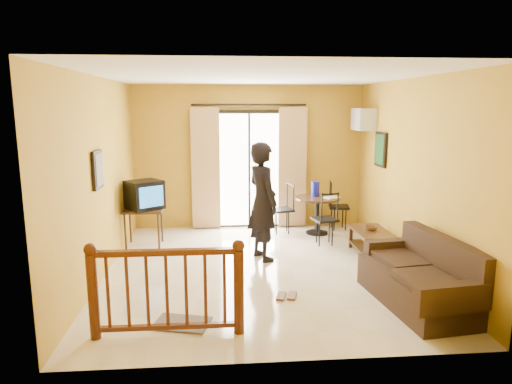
{
  "coord_description": "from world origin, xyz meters",
  "views": [
    {
      "loc": [
        -0.59,
        -6.43,
        2.39
      ],
      "look_at": [
        -0.05,
        0.2,
        1.14
      ],
      "focal_mm": 32.0,
      "sensor_mm": 36.0,
      "label": 1
    }
  ],
  "objects": [
    {
      "name": "ground",
      "position": [
        0.0,
        0.0,
        0.0
      ],
      "size": [
        5.0,
        5.0,
        0.0
      ],
      "primitive_type": "plane",
      "color": "beige",
      "rests_on": "ground"
    },
    {
      "name": "room_shell",
      "position": [
        0.0,
        0.0,
        1.7
      ],
      "size": [
        5.0,
        5.0,
        5.0
      ],
      "color": "white",
      "rests_on": "ground"
    },
    {
      "name": "balcony_door",
      "position": [
        0.0,
        2.43,
        1.19
      ],
      "size": [
        2.25,
        0.14,
        2.46
      ],
      "color": "black",
      "rests_on": "ground"
    },
    {
      "name": "tv_table",
      "position": [
        -1.9,
        1.34,
        0.58
      ],
      "size": [
        0.66,
        0.55,
        0.66
      ],
      "color": "black",
      "rests_on": "ground"
    },
    {
      "name": "television",
      "position": [
        -1.87,
        1.33,
        0.91
      ],
      "size": [
        0.73,
        0.71,
        0.49
      ],
      "rotation": [
        0.0,
        0.0,
        0.64
      ],
      "color": "black",
      "rests_on": "tv_table"
    },
    {
      "name": "picture_left",
      "position": [
        -2.22,
        -0.2,
        1.55
      ],
      "size": [
        0.05,
        0.42,
        0.52
      ],
      "color": "black",
      "rests_on": "room_shell"
    },
    {
      "name": "dining_table",
      "position": [
        1.25,
        1.86,
        0.56
      ],
      "size": [
        0.85,
        0.85,
        0.71
      ],
      "color": "black",
      "rests_on": "ground"
    },
    {
      "name": "water_jug",
      "position": [
        1.22,
        1.94,
        0.85
      ],
      "size": [
        0.15,
        0.15,
        0.28
      ],
      "primitive_type": "cylinder",
      "color": "#1318B2",
      "rests_on": "dining_table"
    },
    {
      "name": "serving_tray",
      "position": [
        1.5,
        1.76,
        0.72
      ],
      "size": [
        0.33,
        0.28,
        0.02
      ],
      "primitive_type": "cube",
      "rotation": [
        0.0,
        0.0,
        0.43
      ],
      "color": "#F2E5CE",
      "rests_on": "dining_table"
    },
    {
      "name": "dining_chairs",
      "position": [
        1.19,
        1.76,
        0.0
      ],
      "size": [
        1.62,
        1.44,
        0.95
      ],
      "color": "black",
      "rests_on": "ground"
    },
    {
      "name": "air_conditioner",
      "position": [
        2.09,
        1.95,
        2.15
      ],
      "size": [
        0.31,
        0.6,
        0.4
      ],
      "color": "silver",
      "rests_on": "room_shell"
    },
    {
      "name": "botanical_print",
      "position": [
        2.22,
        1.3,
        1.65
      ],
      "size": [
        0.05,
        0.5,
        0.6
      ],
      "color": "black",
      "rests_on": "room_shell"
    },
    {
      "name": "coffee_table",
      "position": [
        1.85,
        0.52,
        0.28
      ],
      "size": [
        0.52,
        0.94,
        0.42
      ],
      "color": "black",
      "rests_on": "ground"
    },
    {
      "name": "bowl",
      "position": [
        1.85,
        0.54,
        0.45
      ],
      "size": [
        0.26,
        0.26,
        0.06
      ],
      "primitive_type": "imported",
      "rotation": [
        0.0,
        0.0,
        0.43
      ],
      "color": "#58341E",
      "rests_on": "coffee_table"
    },
    {
      "name": "sofa",
      "position": [
        1.85,
        -1.36,
        0.32
      ],
      "size": [
        1.02,
        1.86,
        0.84
      ],
      "rotation": [
        0.0,
        0.0,
        0.13
      ],
      "color": "#301F12",
      "rests_on": "ground"
    },
    {
      "name": "standing_person",
      "position": [
        0.08,
        0.5,
        0.93
      ],
      "size": [
        0.67,
        0.8,
        1.86
      ],
      "primitive_type": "imported",
      "rotation": [
        0.0,
        0.0,
        1.97
      ],
      "color": "black",
      "rests_on": "ground"
    },
    {
      "name": "stair_balustrade",
      "position": [
        -1.15,
        -1.9,
        0.56
      ],
      "size": [
        1.63,
        0.13,
        1.04
      ],
      "color": "#471E0F",
      "rests_on": "ground"
    },
    {
      "name": "doormat",
      "position": [
        -1.03,
        -1.65,
        0.01
      ],
      "size": [
        0.68,
        0.54,
        0.02
      ],
      "primitive_type": "cube",
      "rotation": [
        0.0,
        0.0,
        -0.26
      ],
      "color": "#5D534B",
      "rests_on": "ground"
    },
    {
      "name": "sandals",
      "position": [
        0.24,
        -1.02,
        0.01
      ],
      "size": [
        0.3,
        0.27,
        0.03
      ],
      "color": "#58341E",
      "rests_on": "ground"
    }
  ]
}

